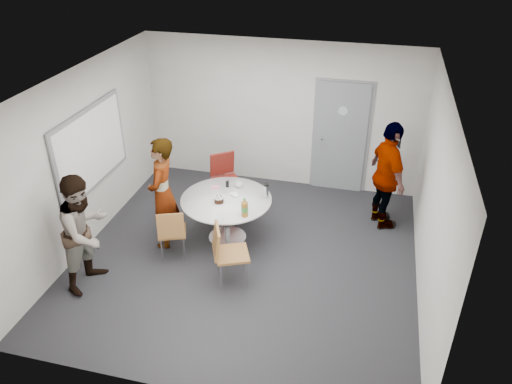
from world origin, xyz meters
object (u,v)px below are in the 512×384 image
(chair_near_right, at_px, (225,249))
(person_left, at_px, (85,231))
(table, at_px, (228,205))
(door, at_px, (341,138))
(person_main, at_px, (163,193))
(chair_far, at_px, (225,174))
(chair_near_left, at_px, (172,230))
(whiteboard, at_px, (92,148))
(person_right, at_px, (387,176))

(chair_near_right, xyz_separation_m, person_left, (-1.82, -0.43, 0.27))
(table, bearing_deg, person_left, -136.91)
(door, relative_size, chair_near_right, 2.28)
(person_main, bearing_deg, table, 100.88)
(door, distance_m, chair_far, 2.18)
(person_main, bearing_deg, chair_far, 149.78)
(person_left, bearing_deg, chair_far, -15.23)
(chair_near_right, bearing_deg, door, 135.19)
(chair_near_right, bearing_deg, chair_far, 174.04)
(chair_near_left, distance_m, person_main, 0.60)
(door, bearing_deg, chair_far, -150.98)
(whiteboard, height_order, person_main, whiteboard)
(table, height_order, chair_far, table)
(person_left, bearing_deg, person_main, -18.94)
(whiteboard, height_order, person_right, whiteboard)
(whiteboard, height_order, chair_far, whiteboard)
(chair_near_left, xyz_separation_m, person_main, (-0.27, 0.38, 0.37))
(chair_far, height_order, person_left, person_left)
(chair_far, bearing_deg, person_left, 28.05)
(chair_near_right, distance_m, person_right, 2.92)
(chair_far, bearing_deg, table, 73.26)
(chair_near_right, bearing_deg, person_main, -144.09)
(chair_near_left, height_order, chair_far, chair_far)
(whiteboard, distance_m, table, 2.23)
(person_main, bearing_deg, whiteboard, -103.42)
(door, xyz_separation_m, whiteboard, (-3.56, -2.28, 0.42))
(door, height_order, whiteboard, door)
(chair_near_left, bearing_deg, door, 31.29)
(person_left, bearing_deg, person_right, -47.62)
(door, xyz_separation_m, person_left, (-3.05, -3.52, -0.18))
(person_main, height_order, person_left, person_main)
(chair_far, distance_m, person_right, 2.74)
(person_right, bearing_deg, chair_near_right, 109.82)
(table, xyz_separation_m, person_left, (-1.55, -1.45, 0.21))
(table, distance_m, person_right, 2.57)
(chair_near_left, height_order, chair_near_right, chair_near_right)
(whiteboard, bearing_deg, chair_near_right, -19.31)
(person_main, xyz_separation_m, person_right, (3.27, 1.32, 0.02))
(chair_near_right, bearing_deg, person_left, -100.06)
(door, height_order, person_left, door)
(chair_near_right, bearing_deg, whiteboard, -132.51)
(door, distance_m, chair_near_left, 3.54)
(door, xyz_separation_m, chair_far, (-1.87, -1.04, -0.44))
(table, xyz_separation_m, person_right, (2.35, 1.00, 0.28))
(table, height_order, person_left, person_left)
(chair_near_right, relative_size, person_left, 0.55)
(chair_near_left, xyz_separation_m, person_right, (3.00, 1.70, 0.39))
(chair_near_left, height_order, person_right, person_right)
(whiteboard, relative_size, table, 1.36)
(whiteboard, distance_m, person_right, 4.61)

